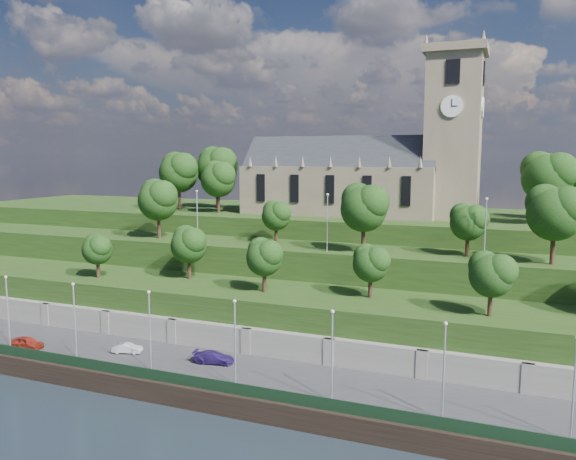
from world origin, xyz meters
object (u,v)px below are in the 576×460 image
at_px(car_middle, 127,348).
at_px(car_left, 27,342).
at_px(church, 369,170).
at_px(car_right, 214,357).

bearing_deg(car_middle, car_left, 87.19).
height_order(church, car_left, church).
relative_size(church, car_middle, 11.26).
bearing_deg(car_middle, car_right, -102.27).
height_order(church, car_middle, church).
height_order(car_left, car_middle, car_left).
bearing_deg(car_left, car_right, -81.87).
height_order(car_middle, car_right, car_right).
height_order(church, car_right, church).
bearing_deg(car_right, church, -21.35).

